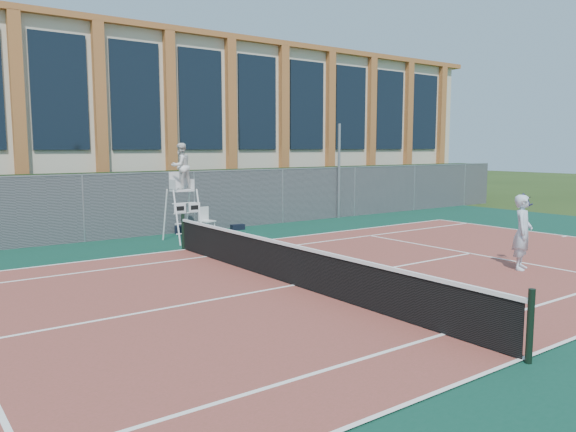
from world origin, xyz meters
TOP-DOWN VIEW (x-y plane):
  - ground at (0.00, 0.00)m, footprint 120.00×120.00m
  - apron at (0.00, 1.00)m, footprint 36.00×20.00m
  - tennis_court at (0.00, 0.00)m, footprint 23.77×10.97m
  - tennis_net at (0.00, 0.00)m, footprint 0.10×11.30m
  - fence at (0.00, 8.80)m, footprint 40.00×0.06m
  - hedge at (0.00, 10.00)m, footprint 40.00×1.40m
  - building at (0.00, 17.95)m, footprint 45.00×10.60m
  - steel_pole at (8.97, 8.70)m, footprint 0.12×0.12m
  - umpire_chair at (0.66, 7.04)m, footprint 0.91×1.40m
  - plastic_chair at (2.02, 7.98)m, footprint 0.53×0.53m
  - sports_bag_near at (1.47, 8.60)m, footprint 0.73×0.47m
  - sports_bag_far at (3.46, 8.17)m, footprint 0.53×0.26m
  - tennis_player at (5.61, -2.06)m, footprint 1.10×0.81m

SIDE VIEW (x-z plane):
  - ground at x=0.00m, z-range 0.00..0.00m
  - apron at x=0.00m, z-range 0.00..0.01m
  - tennis_court at x=0.00m, z-range 0.01..0.03m
  - sports_bag_far at x=3.46m, z-range 0.01..0.22m
  - sports_bag_near at x=1.47m, z-range 0.01..0.30m
  - tennis_net at x=0.00m, z-range -0.01..1.09m
  - plastic_chair at x=2.02m, z-range 0.10..1.07m
  - tennis_player at x=5.61m, z-range 0.03..1.92m
  - fence at x=0.00m, z-range 0.00..2.20m
  - hedge at x=0.00m, z-range 0.00..2.20m
  - steel_pole at x=8.97m, z-range 0.00..4.12m
  - umpire_chair at x=0.66m, z-range 0.75..4.03m
  - building at x=0.00m, z-range 0.03..8.26m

